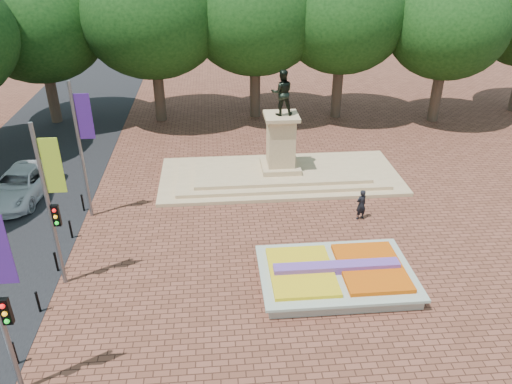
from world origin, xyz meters
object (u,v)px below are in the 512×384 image
(monument, at_px, (280,164))
(pedestrian, at_px, (361,205))
(van, at_px, (20,185))
(flower_bed, at_px, (337,274))

(monument, height_order, pedestrian, monument)
(van, relative_size, pedestrian, 3.46)
(monument, bearing_deg, flower_bed, -84.13)
(flower_bed, distance_m, monument, 10.07)
(flower_bed, xyz_separation_m, monument, (-1.03, 10.00, 0.50))
(flower_bed, bearing_deg, van, 150.26)
(van, bearing_deg, pedestrian, -5.53)
(van, xyz_separation_m, pedestrian, (17.76, -3.83, 0.03))
(pedestrian, bearing_deg, flower_bed, 42.13)
(monument, bearing_deg, van, -175.16)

